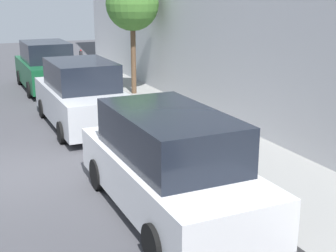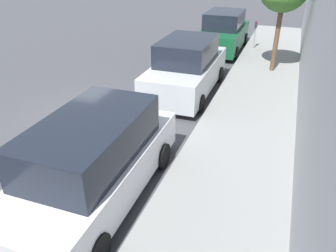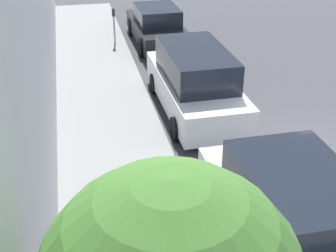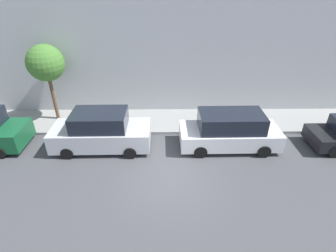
% 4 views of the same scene
% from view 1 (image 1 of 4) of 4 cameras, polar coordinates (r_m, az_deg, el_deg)
% --- Properties ---
extents(ground_plane, '(60.00, 60.00, 0.00)m').
position_cam_1_polar(ground_plane, '(11.06, -17.76, -5.56)').
color(ground_plane, '#424247').
extents(sidewalk, '(2.79, 32.00, 0.15)m').
position_cam_1_polar(sidewalk, '(12.44, 5.11, -2.08)').
color(sidewalk, gray).
rests_on(sidewalk, ground_plane).
extents(parked_minivan_second, '(2.02, 4.92, 1.90)m').
position_cam_1_polar(parked_minivan_second, '(8.49, 0.07, -4.62)').
color(parked_minivan_second, silver).
rests_on(parked_minivan_second, ground_plane).
extents(parked_suv_third, '(2.08, 4.82, 1.98)m').
position_cam_1_polar(parked_suv_third, '(14.31, -10.46, 3.66)').
color(parked_suv_third, '#B7BABF').
rests_on(parked_suv_third, ground_plane).
extents(parked_suv_fourth, '(2.08, 4.81, 1.98)m').
position_cam_1_polar(parked_suv_fourth, '(20.31, -14.57, 6.97)').
color(parked_suv_fourth, '#14512D').
rests_on(parked_suv_fourth, ground_plane).
extents(parking_meter_far, '(0.11, 0.15, 1.39)m').
position_cam_1_polar(parking_meter_far, '(20.97, -10.52, 7.68)').
color(parking_meter_far, '#ADADB2').
rests_on(parking_meter_far, sidewalk).
extents(street_tree, '(1.98, 1.98, 4.36)m').
position_cam_1_polar(street_tree, '(17.94, -4.37, 14.55)').
color(street_tree, brown).
rests_on(street_tree, sidewalk).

